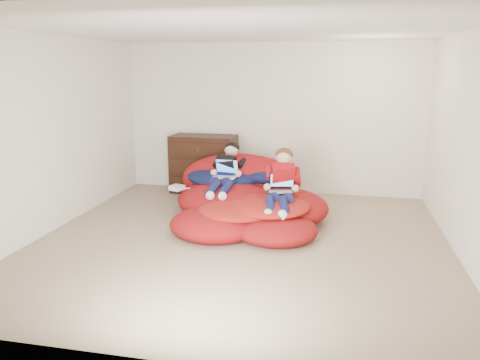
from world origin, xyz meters
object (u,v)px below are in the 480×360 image
(beanbag_pile, at_px, (246,200))
(older_boy, at_px, (227,169))
(dresser, at_px, (204,164))
(laptop_black, at_px, (281,187))
(laptop_white, at_px, (226,172))
(younger_boy, at_px, (282,181))

(beanbag_pile, xyz_separation_m, older_boy, (-0.32, 0.21, 0.39))
(dresser, distance_m, older_boy, 1.27)
(laptop_black, bearing_deg, beanbag_pile, 148.84)
(dresser, xyz_separation_m, laptop_white, (0.67, -1.17, 0.13))
(dresser, distance_m, laptop_white, 1.35)
(dresser, relative_size, younger_boy, 1.09)
(dresser, xyz_separation_m, beanbag_pile, (0.99, -1.29, -0.22))
(dresser, relative_size, laptop_black, 2.87)
(dresser, height_order, laptop_white, dresser)
(dresser, height_order, beanbag_pile, dresser)
(beanbag_pile, height_order, younger_boy, younger_boy)
(younger_boy, height_order, laptop_black, younger_boy)
(laptop_white, relative_size, laptop_black, 0.87)
(laptop_white, bearing_deg, beanbag_pile, -20.56)
(younger_boy, distance_m, laptop_white, 0.95)
(younger_boy, xyz_separation_m, laptop_black, (0.00, -0.04, -0.07))
(older_boy, xyz_separation_m, laptop_black, (0.85, -0.54, -0.09))
(beanbag_pile, relative_size, laptop_black, 6.02)
(younger_boy, bearing_deg, laptop_white, 154.48)
(laptop_white, bearing_deg, dresser, 119.86)
(younger_boy, height_order, laptop_white, younger_boy)
(beanbag_pile, relative_size, older_boy, 2.08)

